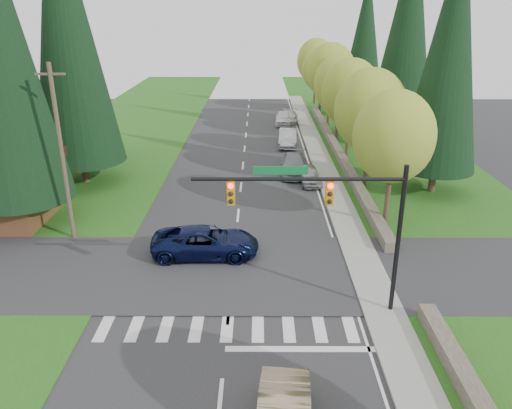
{
  "coord_description": "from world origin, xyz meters",
  "views": [
    {
      "loc": [
        1.29,
        -14.46,
        12.6
      ],
      "look_at": [
        1.19,
        10.32,
        2.8
      ],
      "focal_mm": 35.0,
      "sensor_mm": 36.0,
      "label": 1
    }
  ],
  "objects_px": {
    "suv_navy": "(206,242)",
    "parked_car_d": "(283,118)",
    "parked_car_a": "(309,175)",
    "parked_car_b": "(294,165)",
    "parked_car_e": "(289,118)",
    "parked_car_c": "(288,138)"
  },
  "relations": [
    {
      "from": "suv_navy",
      "to": "parked_car_e",
      "type": "distance_m",
      "value": 33.81
    },
    {
      "from": "suv_navy",
      "to": "parked_car_c",
      "type": "xyz_separation_m",
      "value": [
        5.74,
        23.35,
        -0.01
      ]
    },
    {
      "from": "suv_navy",
      "to": "parked_car_a",
      "type": "bearing_deg",
      "value": -30.4
    },
    {
      "from": "suv_navy",
      "to": "parked_car_d",
      "type": "distance_m",
      "value": 33.35
    },
    {
      "from": "parked_car_d",
      "to": "parked_car_a",
      "type": "bearing_deg",
      "value": -83.11
    },
    {
      "from": "parked_car_b",
      "to": "parked_car_e",
      "type": "bearing_deg",
      "value": 92.28
    },
    {
      "from": "parked_car_c",
      "to": "parked_car_d",
      "type": "xyz_separation_m",
      "value": [
        0.0,
        9.51,
        -0.05
      ]
    },
    {
      "from": "parked_car_e",
      "to": "parked_car_c",
      "type": "bearing_deg",
      "value": -87.34
    },
    {
      "from": "parked_car_b",
      "to": "parked_car_c",
      "type": "distance_m",
      "value": 8.9
    },
    {
      "from": "parked_car_b",
      "to": "parked_car_e",
      "type": "distance_m",
      "value": 18.76
    },
    {
      "from": "parked_car_a",
      "to": "parked_car_b",
      "type": "bearing_deg",
      "value": 107.69
    },
    {
      "from": "parked_car_c",
      "to": "parked_car_e",
      "type": "bearing_deg",
      "value": 90.15
    },
    {
      "from": "parked_car_b",
      "to": "parked_car_e",
      "type": "xyz_separation_m",
      "value": [
        0.66,
        18.75,
        -0.05
      ]
    },
    {
      "from": "suv_navy",
      "to": "parked_car_c",
      "type": "relative_size",
      "value": 1.19
    },
    {
      "from": "suv_navy",
      "to": "parked_car_e",
      "type": "height_order",
      "value": "suv_navy"
    },
    {
      "from": "parked_car_b",
      "to": "parked_car_a",
      "type": "bearing_deg",
      "value": -62.63
    },
    {
      "from": "parked_car_a",
      "to": "parked_car_e",
      "type": "xyz_separation_m",
      "value": [
        -0.35,
        21.12,
        0.04
      ]
    },
    {
      "from": "parked_car_d",
      "to": "parked_car_e",
      "type": "bearing_deg",
      "value": 30.96
    },
    {
      "from": "suv_navy",
      "to": "parked_car_d",
      "type": "height_order",
      "value": "suv_navy"
    },
    {
      "from": "suv_navy",
      "to": "parked_car_a",
      "type": "height_order",
      "value": "suv_navy"
    },
    {
      "from": "suv_navy",
      "to": "parked_car_e",
      "type": "bearing_deg",
      "value": -12.12
    },
    {
      "from": "parked_car_a",
      "to": "parked_car_c",
      "type": "distance_m",
      "value": 11.32
    }
  ]
}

